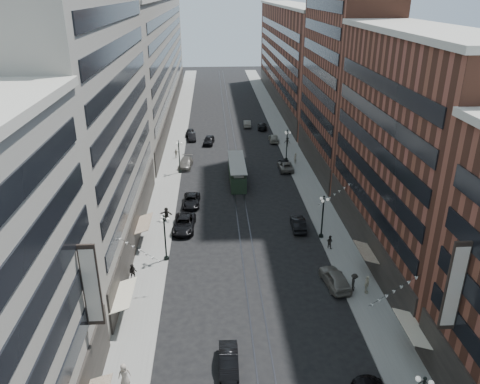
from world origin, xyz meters
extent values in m
plane|color=black|center=(0.00, 60.00, 0.00)|extent=(220.00, 220.00, 0.00)
cube|color=gray|center=(-11.00, 70.00, 0.07)|extent=(4.00, 180.00, 0.15)
cube|color=gray|center=(11.00, 70.00, 0.07)|extent=(4.00, 180.00, 0.15)
cube|color=#2D2D33|center=(-0.70, 70.00, 0.01)|extent=(0.12, 180.00, 0.02)
cube|color=#2D2D33|center=(0.70, 70.00, 0.01)|extent=(0.12, 180.00, 0.02)
cube|color=gray|center=(-17.00, 33.00, 14.00)|extent=(8.00, 36.00, 28.00)
cube|color=gray|center=(-17.00, 96.00, 13.00)|extent=(8.00, 90.00, 26.00)
cube|color=brown|center=(17.00, 28.00, 12.00)|extent=(8.00, 30.00, 24.00)
cube|color=brown|center=(17.00, 56.00, 21.00)|extent=(8.00, 26.00, 42.00)
cube|color=brown|center=(17.00, 105.00, 12.00)|extent=(8.00, 72.00, 24.00)
cylinder|color=black|center=(-9.20, 28.00, 0.30)|extent=(0.56, 0.56, 0.30)
cylinder|color=black|center=(-9.20, 28.00, 2.75)|extent=(0.18, 0.18, 5.20)
sphere|color=black|center=(-9.20, 28.00, 5.55)|extent=(0.24, 0.24, 0.24)
sphere|color=white|center=(-8.75, 28.00, 5.15)|extent=(0.36, 0.36, 0.36)
sphere|color=white|center=(-9.42, 28.39, 5.15)|extent=(0.36, 0.36, 0.36)
sphere|color=white|center=(-9.42, 27.61, 5.15)|extent=(0.36, 0.36, 0.36)
cylinder|color=black|center=(-9.20, 55.00, 0.30)|extent=(0.56, 0.56, 0.30)
cylinder|color=black|center=(-9.20, 55.00, 2.75)|extent=(0.18, 0.18, 5.20)
sphere|color=black|center=(-9.20, 55.00, 5.55)|extent=(0.24, 0.24, 0.24)
sphere|color=white|center=(-8.75, 55.00, 5.15)|extent=(0.36, 0.36, 0.36)
sphere|color=white|center=(-9.42, 55.39, 5.15)|extent=(0.36, 0.36, 0.36)
sphere|color=white|center=(-9.42, 54.61, 5.15)|extent=(0.36, 0.36, 0.36)
sphere|color=black|center=(9.20, 4.00, 5.55)|extent=(0.24, 0.24, 0.24)
sphere|color=white|center=(9.65, 4.00, 5.15)|extent=(0.36, 0.36, 0.36)
sphere|color=white|center=(8.97, 4.39, 5.15)|extent=(0.36, 0.36, 0.36)
cylinder|color=black|center=(9.20, 32.00, 0.30)|extent=(0.56, 0.56, 0.30)
cylinder|color=black|center=(9.20, 32.00, 2.75)|extent=(0.18, 0.18, 5.20)
sphere|color=black|center=(9.20, 32.00, 5.55)|extent=(0.24, 0.24, 0.24)
sphere|color=white|center=(9.65, 32.00, 5.15)|extent=(0.36, 0.36, 0.36)
sphere|color=white|center=(8.97, 32.39, 5.15)|extent=(0.36, 0.36, 0.36)
sphere|color=white|center=(8.97, 31.61, 5.15)|extent=(0.36, 0.36, 0.36)
cylinder|color=black|center=(9.20, 60.00, 0.30)|extent=(0.56, 0.56, 0.30)
cylinder|color=black|center=(9.20, 60.00, 2.75)|extent=(0.18, 0.18, 5.20)
sphere|color=black|center=(9.20, 60.00, 5.55)|extent=(0.24, 0.24, 0.24)
sphere|color=white|center=(9.65, 60.00, 5.15)|extent=(0.36, 0.36, 0.36)
sphere|color=white|center=(8.97, 60.39, 5.15)|extent=(0.36, 0.36, 0.36)
sphere|color=white|center=(8.97, 59.61, 5.15)|extent=(0.36, 0.36, 0.36)
cube|color=#213422|center=(0.00, 51.36, 1.21)|extent=(2.32, 11.15, 2.42)
cube|color=gray|center=(0.00, 51.36, 2.69)|extent=(1.49, 10.22, 0.56)
cube|color=gray|center=(0.00, 51.36, 3.07)|extent=(2.51, 11.34, 0.14)
cylinder|color=black|center=(0.00, 47.18, 0.33)|extent=(2.14, 0.65, 0.65)
cylinder|color=black|center=(0.00, 55.54, 0.33)|extent=(2.14, 0.65, 0.65)
imported|color=black|center=(-7.58, 35.26, 0.80)|extent=(2.95, 5.89, 1.60)
imported|color=slate|center=(8.40, 22.06, 0.86)|extent=(2.70, 5.28, 1.72)
imported|color=black|center=(-2.89, 11.32, 0.72)|extent=(1.57, 4.40, 1.44)
imported|color=#A19485|center=(-10.85, 10.02, 1.11)|extent=(1.06, 0.80, 1.93)
imported|color=black|center=(-12.30, 24.27, 1.03)|extent=(0.86, 0.48, 1.76)
imported|color=beige|center=(11.15, 20.47, 1.10)|extent=(0.89, 1.22, 1.90)
imported|color=black|center=(-6.91, 42.49, 0.70)|extent=(2.45, 5.08, 1.39)
imported|color=#615D56|center=(-8.40, 57.92, 0.76)|extent=(2.61, 5.40, 1.52)
imported|color=black|center=(-8.40, 76.42, 0.69)|extent=(1.79, 4.12, 1.38)
imported|color=black|center=(6.80, 34.53, 0.76)|extent=(1.81, 4.70, 1.53)
imported|color=slate|center=(8.40, 55.52, 0.69)|extent=(2.32, 5.00, 1.39)
imported|color=black|center=(7.09, 80.60, 0.69)|extent=(2.38, 4.93, 1.38)
imported|color=black|center=(-4.46, 70.60, 0.80)|extent=(2.48, 4.89, 1.60)
imported|color=slate|center=(3.99, 82.66, 0.72)|extent=(1.69, 4.43, 1.44)
imported|color=black|center=(-9.96, 37.62, 1.08)|extent=(1.80, 0.90, 1.86)
imported|color=#AAA18D|center=(-10.28, 62.46, 0.95)|extent=(1.00, 0.61, 1.60)
imported|color=black|center=(9.59, 29.39, 0.96)|extent=(0.87, 0.84, 1.61)
imported|color=#A39887|center=(10.44, 58.12, 1.11)|extent=(0.83, 0.82, 1.93)
imported|color=black|center=(10.58, 67.75, 1.04)|extent=(1.23, 0.75, 1.78)
imported|color=black|center=(-7.86, 73.52, 0.70)|extent=(1.84, 4.38, 1.41)
imported|color=black|center=(8.40, 57.02, 0.72)|extent=(1.74, 4.26, 1.45)
imported|color=gray|center=(8.40, 71.28, 0.77)|extent=(1.95, 4.58, 1.54)
imported|color=black|center=(10.01, 20.94, 1.10)|extent=(0.86, 1.33, 1.91)
camera|label=1|loc=(-3.75, -17.40, 27.95)|focal=35.00mm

